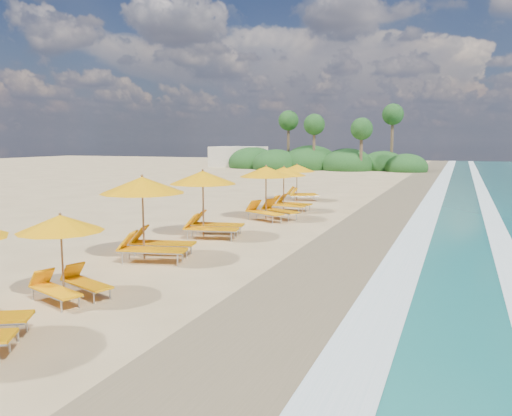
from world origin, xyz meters
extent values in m
plane|color=tan|center=(0.00, 0.00, 0.00)|extent=(160.00, 160.00, 0.00)
cube|color=olive|center=(4.00, 0.00, 0.01)|extent=(4.00, 160.00, 0.01)
cube|color=white|center=(5.50, 0.00, 0.03)|extent=(1.20, 160.00, 0.01)
cube|color=white|center=(8.50, 0.00, 0.02)|extent=(0.80, 160.00, 0.01)
cylinder|color=olive|center=(-1.60, -8.24, 0.98)|extent=(0.05, 0.05, 1.95)
cone|color=#F29B05|center=(-1.60, -8.24, 1.79)|extent=(2.55, 2.55, 0.39)
sphere|color=olive|center=(-1.60, -8.24, 2.00)|extent=(0.07, 0.07, 0.07)
cylinder|color=olive|center=(-2.11, -4.18, 1.27)|extent=(0.06, 0.06, 2.55)
cone|color=#F29B05|center=(-2.11, -4.18, 2.33)|extent=(3.18, 3.18, 0.51)
sphere|color=olive|center=(-2.11, -4.18, 2.62)|extent=(0.09, 0.09, 0.09)
cylinder|color=olive|center=(-2.12, -0.17, 1.25)|extent=(0.06, 0.06, 2.51)
cone|color=#F29B05|center=(-2.12, -0.17, 2.30)|extent=(3.04, 3.04, 0.50)
sphere|color=olive|center=(-2.12, -0.17, 2.58)|extent=(0.09, 0.09, 0.09)
cylinder|color=olive|center=(-1.44, 4.83, 1.23)|extent=(0.06, 0.06, 2.46)
cone|color=#F29B05|center=(-1.44, 4.83, 2.25)|extent=(3.38, 3.38, 0.49)
sphere|color=olive|center=(-1.44, 4.83, 2.52)|extent=(0.09, 0.09, 0.09)
cylinder|color=olive|center=(-1.55, 7.74, 1.14)|extent=(0.06, 0.06, 2.28)
cone|color=#F29B05|center=(-1.55, 7.74, 2.09)|extent=(2.59, 2.59, 0.46)
sphere|color=olive|center=(-1.55, 7.74, 2.34)|extent=(0.08, 0.08, 0.08)
cylinder|color=olive|center=(-2.36, 12.60, 1.09)|extent=(0.05, 0.05, 2.18)
cone|color=#F29B05|center=(-2.36, 12.60, 2.00)|extent=(3.06, 3.06, 0.44)
sphere|color=olive|center=(-2.36, 12.60, 2.24)|extent=(0.08, 0.08, 0.08)
ellipsoid|color=#163D14|center=(-6.00, 45.00, 0.62)|extent=(6.40, 6.40, 4.16)
ellipsoid|color=#163D14|center=(-11.00, 46.00, 0.70)|extent=(7.20, 7.20, 4.68)
ellipsoid|color=#163D14|center=(-15.00, 44.00, 0.58)|extent=(6.00, 6.00, 3.90)
ellipsoid|color=#163D14|center=(-2.00, 47.00, 0.55)|extent=(5.60, 5.60, 3.64)
ellipsoid|color=#163D14|center=(-19.00, 46.00, 0.64)|extent=(6.60, 6.60, 4.29)
ellipsoid|color=#163D14|center=(1.00, 45.00, 0.49)|extent=(5.00, 5.00, 3.25)
cylinder|color=brown|center=(-4.00, 43.00, 2.50)|extent=(0.36, 0.36, 5.00)
sphere|color=#163D14|center=(-4.00, 43.00, 5.00)|extent=(2.60, 2.60, 2.60)
cylinder|color=brown|center=(-10.00, 44.00, 2.80)|extent=(0.36, 0.36, 5.60)
sphere|color=#163D14|center=(-10.00, 44.00, 5.60)|extent=(2.60, 2.60, 2.60)
cylinder|color=brown|center=(-14.00, 46.00, 3.10)|extent=(0.36, 0.36, 6.20)
sphere|color=#163D14|center=(-14.00, 46.00, 6.20)|extent=(2.60, 2.60, 2.60)
cylinder|color=brown|center=(-1.00, 47.00, 3.40)|extent=(0.36, 0.36, 6.80)
sphere|color=#163D14|center=(-1.00, 47.00, 6.80)|extent=(2.60, 2.60, 2.60)
cube|color=beige|center=(-22.00, 48.00, 1.40)|extent=(7.00, 5.00, 2.80)
camera|label=1|loc=(7.01, -17.40, 3.71)|focal=35.75mm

